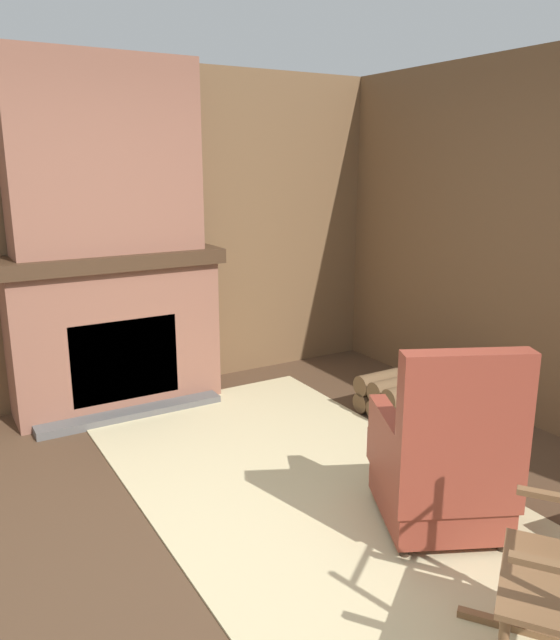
# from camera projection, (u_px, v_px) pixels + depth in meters

# --- Properties ---
(ground_plane) EXTENTS (14.00, 14.00, 0.00)m
(ground_plane) POSITION_uv_depth(u_px,v_px,m) (254.00, 552.00, 3.07)
(ground_plane) COLOR #4C3523
(wood_panel_wall_left) EXTENTS (0.06, 5.54, 2.62)m
(wood_panel_wall_left) POSITION_uv_depth(u_px,v_px,m) (100.00, 236.00, 4.83)
(wood_panel_wall_left) COLOR brown
(wood_panel_wall_left) RESTS_ON ground
(fireplace_hearth) EXTENTS (0.67, 1.65, 1.21)m
(fireplace_hearth) POSITION_uv_depth(u_px,v_px,m) (116.00, 331.00, 4.78)
(fireplace_hearth) COLOR brown
(fireplace_hearth) RESTS_ON ground
(chimney_breast) EXTENTS (0.40, 1.36, 1.39)m
(chimney_breast) POSITION_uv_depth(u_px,v_px,m) (103.00, 156.00, 4.47)
(chimney_breast) COLOR brown
(chimney_breast) RESTS_ON fireplace_hearth
(area_rug) EXTENTS (3.64, 1.85, 0.01)m
(area_rug) POSITION_uv_depth(u_px,v_px,m) (317.00, 495.00, 3.58)
(area_rug) COLOR #C6B789
(area_rug) RESTS_ON ground
(armchair) EXTENTS (0.87, 0.84, 1.04)m
(armchair) POSITION_uv_depth(u_px,v_px,m) (443.00, 465.00, 3.17)
(armchair) COLOR brown
(armchair) RESTS_ON ground
(firewood_stack) EXTENTS (0.49, 0.45, 0.30)m
(firewood_stack) POSITION_uv_depth(u_px,v_px,m) (396.00, 396.00, 4.70)
(firewood_stack) COLOR brown
(firewood_stack) RESTS_ON ground
(oil_lamp_vase) EXTENTS (0.10, 0.10, 0.26)m
(oil_lamp_vase) POSITION_uv_depth(u_px,v_px,m) (51.00, 243.00, 4.45)
(oil_lamp_vase) COLOR #B24C42
(oil_lamp_vase) RESTS_ON fireplace_hearth
(storage_case) EXTENTS (0.16, 0.23, 0.15)m
(storage_case) POSITION_uv_depth(u_px,v_px,m) (186.00, 236.00, 4.97)
(storage_case) COLOR brown
(storage_case) RESTS_ON fireplace_hearth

